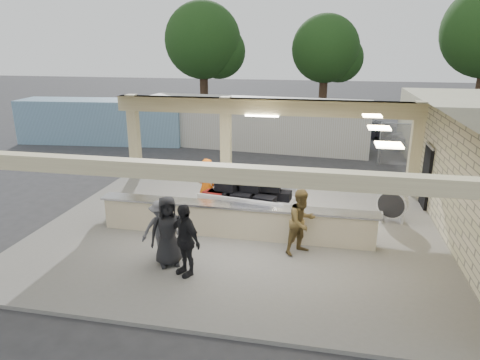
% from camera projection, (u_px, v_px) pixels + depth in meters
% --- Properties ---
extents(ground, '(120.00, 120.00, 0.00)m').
position_uv_depth(ground, '(238.00, 232.00, 13.19)').
color(ground, '#2D2D30').
rests_on(ground, ground).
extents(pavilion, '(12.01, 10.00, 3.55)m').
position_uv_depth(pavilion, '(249.00, 184.00, 13.36)').
color(pavilion, slate).
rests_on(pavilion, ground).
extents(baggage_counter, '(8.20, 0.58, 0.98)m').
position_uv_depth(baggage_counter, '(235.00, 220.00, 12.54)').
color(baggage_counter, beige).
rests_on(baggage_counter, pavilion).
extents(luggage_cart, '(2.96, 2.08, 1.60)m').
position_uv_depth(luggage_cart, '(247.00, 195.00, 13.53)').
color(luggage_cart, silver).
rests_on(luggage_cart, pavilion).
extents(drum_fan, '(0.99, 0.67, 1.05)m').
position_uv_depth(drum_fan, '(392.00, 204.00, 13.61)').
color(drum_fan, silver).
rests_on(drum_fan, pavilion).
extents(baggage_handler, '(0.76, 0.77, 1.92)m').
position_uv_depth(baggage_handler, '(206.00, 187.00, 13.97)').
color(baggage_handler, '#DE5C0B').
rests_on(baggage_handler, pavilion).
extents(passenger_a, '(0.89, 0.89, 1.80)m').
position_uv_depth(passenger_a, '(302.00, 222.00, 11.38)').
color(passenger_a, brown).
rests_on(passenger_a, pavilion).
extents(passenger_b, '(1.10, 0.93, 1.83)m').
position_uv_depth(passenger_b, '(185.00, 240.00, 10.31)').
color(passenger_b, black).
rests_on(passenger_b, pavilion).
extents(passenger_c, '(1.08, 0.78, 1.59)m').
position_uv_depth(passenger_c, '(161.00, 229.00, 11.21)').
color(passenger_c, '#525257').
rests_on(passenger_c, pavilion).
extents(passenger_d, '(0.97, 0.75, 1.85)m').
position_uv_depth(passenger_d, '(168.00, 231.00, 10.75)').
color(passenger_d, black).
rests_on(passenger_d, pavilion).
extents(car_white_a, '(5.12, 3.77, 1.32)m').
position_uv_depth(car_white_a, '(440.00, 140.00, 22.79)').
color(car_white_a, silver).
rests_on(car_white_a, ground).
extents(car_dark, '(4.43, 2.83, 1.39)m').
position_uv_depth(car_dark, '(355.00, 125.00, 26.93)').
color(car_dark, black).
rests_on(car_dark, ground).
extents(container_white, '(12.67, 3.65, 2.71)m').
position_uv_depth(container_white, '(254.00, 123.00, 23.67)').
color(container_white, beige).
rests_on(container_white, ground).
extents(container_blue, '(9.73, 3.22, 2.48)m').
position_uv_depth(container_blue, '(103.00, 121.00, 24.96)').
color(container_blue, '#7AA3C3').
rests_on(container_blue, ground).
extents(tree_left, '(6.60, 6.30, 9.00)m').
position_uv_depth(tree_left, '(207.00, 44.00, 35.53)').
color(tree_left, '#382619').
rests_on(tree_left, ground).
extents(tree_mid, '(6.00, 5.60, 8.00)m').
position_uv_depth(tree_mid, '(329.00, 52.00, 35.67)').
color(tree_mid, '#382619').
rests_on(tree_mid, ground).
extents(adjacent_building, '(6.00, 8.00, 3.20)m').
position_uv_depth(adjacent_building, '(477.00, 131.00, 20.23)').
color(adjacent_building, beige).
rests_on(adjacent_building, ground).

